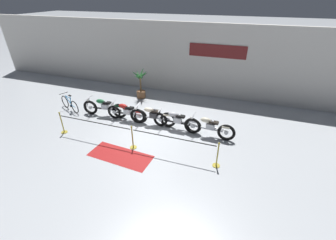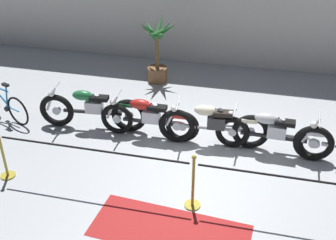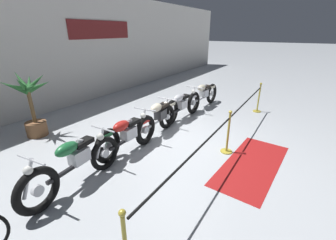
% 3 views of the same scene
% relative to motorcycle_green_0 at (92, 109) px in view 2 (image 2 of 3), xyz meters
% --- Properties ---
extents(ground_plane, '(120.00, 120.00, 0.00)m').
position_rel_motorcycle_green_0_xyz_m(ground_plane, '(2.64, -0.69, -0.48)').
color(ground_plane, '#B2B7BC').
extents(motorcycle_green_0, '(2.42, 0.63, 0.97)m').
position_rel_motorcycle_green_0_xyz_m(motorcycle_green_0, '(0.00, 0.00, 0.00)').
color(motorcycle_green_0, black).
rests_on(motorcycle_green_0, ground).
extents(motorcycle_red_1, '(2.16, 0.62, 0.94)m').
position_rel_motorcycle_green_0_xyz_m(motorcycle_red_1, '(1.31, -0.06, -0.01)').
color(motorcycle_red_1, black).
rests_on(motorcycle_red_1, ground).
extents(motorcycle_cream_2, '(2.29, 0.62, 0.96)m').
position_rel_motorcycle_green_0_xyz_m(motorcycle_cream_2, '(2.67, -0.03, -0.00)').
color(motorcycle_cream_2, black).
rests_on(motorcycle_cream_2, ground).
extents(motorcycle_silver_3, '(2.35, 0.62, 0.93)m').
position_rel_motorcycle_green_0_xyz_m(motorcycle_silver_3, '(3.88, -0.05, -0.02)').
color(motorcycle_silver_3, black).
rests_on(motorcycle_silver_3, ground).
extents(bicycle, '(1.61, 0.73, 0.95)m').
position_rel_motorcycle_green_0_xyz_m(bicycle, '(-2.15, -0.06, -0.10)').
color(bicycle, black).
rests_on(bicycle, ground).
extents(potted_palm_left_of_row, '(1.05, 1.19, 1.78)m').
position_rel_motorcycle_green_0_xyz_m(potted_palm_left_of_row, '(0.75, 2.76, 0.37)').
color(potted_palm_left_of_row, brown).
rests_on(potted_palm_left_of_row, ground).
extents(stanchion_far_left, '(7.03, 0.28, 1.05)m').
position_rel_motorcycle_green_0_xyz_m(stanchion_far_left, '(1.32, -2.00, 0.21)').
color(stanchion_far_left, gold).
rests_on(stanchion_far_left, ground).
extents(stanchion_mid_left, '(0.28, 0.28, 1.05)m').
position_rel_motorcycle_green_0_xyz_m(stanchion_mid_left, '(2.62, -2.00, -0.12)').
color(stanchion_mid_left, gold).
rests_on(stanchion_mid_left, ground).
extents(floor_banner, '(2.60, 1.21, 0.01)m').
position_rel_motorcycle_green_0_xyz_m(floor_banner, '(2.38, -2.66, -0.47)').
color(floor_banner, maroon).
rests_on(floor_banner, ground).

